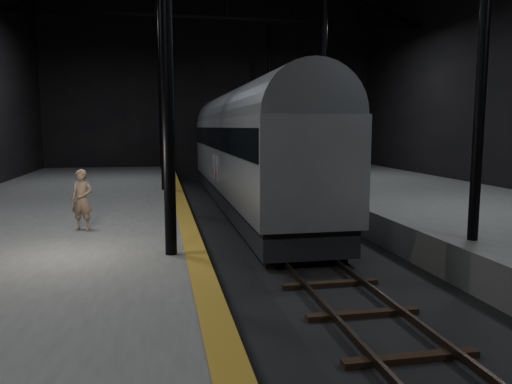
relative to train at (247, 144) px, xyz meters
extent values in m
plane|color=black|center=(0.00, -7.57, -3.09)|extent=(44.00, 44.00, 0.00)
cube|color=#4D4D4B|center=(-7.50, -7.57, -2.59)|extent=(9.00, 43.80, 1.00)
cube|color=#4D4D4B|center=(7.50, -7.57, -2.59)|extent=(9.00, 43.80, 1.00)
cube|color=olive|center=(-3.25, -7.57, -2.09)|extent=(0.50, 43.80, 0.01)
cube|color=#3F3328|center=(-0.72, -7.57, -2.92)|extent=(0.08, 43.00, 0.14)
cube|color=#3F3328|center=(0.72, -7.57, -2.92)|extent=(0.08, 43.00, 0.14)
cube|color=black|center=(0.00, -7.57, -3.03)|extent=(2.40, 42.00, 0.12)
cylinder|color=black|center=(-3.80, -11.57, 2.91)|extent=(0.26, 0.26, 10.00)
cylinder|color=black|center=(3.80, -11.57, 2.91)|extent=(0.26, 0.26, 10.00)
cylinder|color=black|center=(-3.80, 0.43, 2.91)|extent=(0.26, 0.26, 10.00)
cylinder|color=black|center=(3.80, 0.43, 2.91)|extent=(0.26, 0.26, 10.00)
cylinder|color=black|center=(-3.80, 12.43, 2.91)|extent=(0.26, 0.26, 10.00)
cylinder|color=black|center=(3.80, 12.43, 2.91)|extent=(0.26, 0.26, 10.00)
cube|color=black|center=(0.00, 6.43, 6.91)|extent=(23.60, 0.15, 0.18)
cube|color=#A6A9AE|center=(0.00, 0.00, -0.45)|extent=(3.01, 20.73, 3.11)
cube|color=black|center=(0.00, 0.00, -2.40)|extent=(2.75, 20.32, 0.88)
cube|color=black|center=(0.00, 0.00, 0.28)|extent=(3.07, 20.42, 0.93)
cylinder|color=slate|center=(0.00, 0.00, 1.11)|extent=(2.95, 20.53, 2.95)
cube|color=black|center=(0.00, -7.26, -2.78)|extent=(1.87, 2.28, 0.36)
cube|color=black|center=(0.00, 7.26, -2.78)|extent=(1.87, 2.28, 0.36)
cube|color=silver|center=(-1.53, -1.04, -1.07)|extent=(0.04, 0.78, 1.09)
cube|color=silver|center=(-1.53, 0.21, -1.07)|extent=(0.04, 0.78, 1.09)
cylinder|color=#A5141B|center=(-1.55, -0.85, -1.33)|extent=(0.03, 0.27, 0.27)
cylinder|color=#A5141B|center=(-1.55, 0.39, -1.33)|extent=(0.03, 0.27, 0.27)
imported|color=#8C6F56|center=(-6.16, -8.35, -1.24)|extent=(0.73, 0.61, 1.70)
camera|label=1|loc=(-4.02, -22.76, 0.77)|focal=35.00mm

